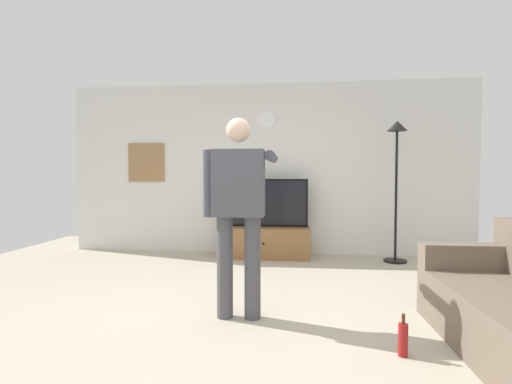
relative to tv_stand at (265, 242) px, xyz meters
The scene contains 9 objects.
ground_plane 2.61m from the tv_stand, 89.65° to the right, with size 8.40×8.40×0.00m, color #B2A893.
back_wall 1.17m from the tv_stand, 87.40° to the left, with size 6.40×0.10×2.70m, color silver.
tv_stand is the anchor object (origin of this frame).
television 0.60m from the tv_stand, 90.00° to the left, with size 1.29×0.07×0.73m.
wall_clock 1.91m from the tv_stand, 90.00° to the left, with size 0.26×0.26×0.03m, color white.
framed_picture 2.34m from the tv_stand, behind, with size 0.60×0.04×0.62m, color #997047.
floor_lamp 2.25m from the tv_stand, ahead, with size 0.32×0.32×2.01m.
person_standing_nearer_lamp 2.60m from the tv_stand, 90.54° to the right, with size 0.62×0.78×1.73m.
beverage_bottle 3.31m from the tv_stand, 68.77° to the right, with size 0.07×0.07×0.29m.
Camera 1 is at (0.45, -3.13, 1.23)m, focal length 26.72 mm.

